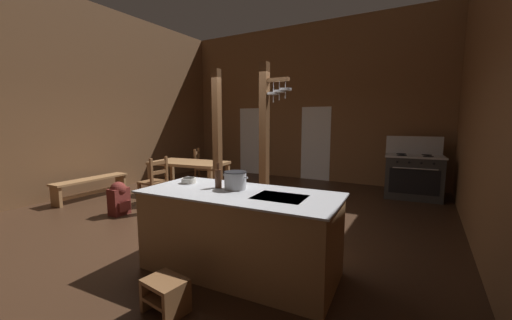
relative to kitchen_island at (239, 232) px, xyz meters
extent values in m
cube|color=#382316|center=(-1.33, 1.19, -0.50)|extent=(8.11, 9.32, 0.10)
cube|color=brown|center=(-1.33, 5.52, 1.71)|extent=(8.11, 0.14, 4.32)
cube|color=brown|center=(-5.06, 1.19, 1.71)|extent=(0.14, 9.32, 4.32)
cube|color=brown|center=(2.40, 1.19, 1.71)|extent=(0.14, 9.32, 4.32)
cube|color=white|center=(-2.97, 5.45, 0.57)|extent=(1.00, 0.01, 2.05)
cube|color=white|center=(-0.96, 5.45, 0.57)|extent=(0.84, 0.01, 2.05)
cube|color=#9E7044|center=(0.00, 0.00, -0.01)|extent=(2.15, 1.03, 0.88)
cube|color=#B7BABF|center=(0.00, 0.00, 0.44)|extent=(2.22, 1.09, 0.02)
cube|color=black|center=(0.47, 0.03, 0.45)|extent=(0.54, 0.43, 0.00)
cube|color=black|center=(-0.03, 0.43, -0.40)|extent=(1.99, 0.16, 0.10)
cube|color=#2E2E2E|center=(1.53, 4.56, 0.00)|extent=(1.16, 0.86, 0.90)
cube|color=black|center=(1.57, 4.17, -0.03)|extent=(0.93, 0.09, 0.52)
cylinder|color=#B7BABF|center=(1.57, 4.15, 0.25)|extent=(0.82, 0.10, 0.02)
cube|color=#B7BABF|center=(1.53, 4.56, 0.46)|extent=(1.21, 0.90, 0.03)
cube|color=#B7BABF|center=(1.50, 4.91, 0.67)|extent=(1.14, 0.14, 0.40)
cylinder|color=black|center=(1.79, 4.43, 0.48)|extent=(0.22, 0.22, 0.01)
cylinder|color=black|center=(1.30, 4.38, 0.48)|extent=(0.22, 0.22, 0.01)
cylinder|color=black|center=(1.77, 4.73, 0.48)|extent=(0.22, 0.22, 0.01)
cylinder|color=black|center=(1.27, 4.68, 0.48)|extent=(0.22, 0.22, 0.01)
cylinder|color=black|center=(1.90, 4.19, 0.37)|extent=(0.05, 0.03, 0.04)
cylinder|color=black|center=(1.68, 4.17, 0.37)|extent=(0.05, 0.03, 0.04)
cylinder|color=black|center=(1.46, 4.15, 0.37)|extent=(0.05, 0.03, 0.04)
cylinder|color=black|center=(1.24, 4.13, 0.37)|extent=(0.05, 0.03, 0.04)
cube|color=brown|center=(-0.77, 2.01, 0.88)|extent=(0.14, 0.14, 2.67)
cube|color=brown|center=(-0.57, 2.01, 1.90)|extent=(0.53, 0.09, 0.06)
cylinder|color=#B7BABF|center=(-0.59, 2.01, 1.80)|extent=(0.01, 0.01, 0.21)
cylinder|color=#B7BABF|center=(-0.59, 2.01, 1.68)|extent=(0.22, 0.22, 0.04)
cylinder|color=#B7BABF|center=(-0.59, 2.01, 1.60)|extent=(0.02, 0.02, 0.14)
cylinder|color=#B7BABF|center=(-0.48, 2.01, 1.81)|extent=(0.01, 0.01, 0.18)
cylinder|color=#B7BABF|center=(-0.48, 2.01, 1.71)|extent=(0.22, 0.22, 0.04)
cylinder|color=#B7BABF|center=(-0.48, 2.01, 1.63)|extent=(0.02, 0.02, 0.14)
cylinder|color=#B7BABF|center=(-0.37, 2.01, 1.83)|extent=(0.01, 0.01, 0.15)
cylinder|color=#B7BABF|center=(-0.37, 2.01, 1.73)|extent=(0.20, 0.20, 0.04)
cylinder|color=#B7BABF|center=(-0.37, 2.01, 1.65)|extent=(0.02, 0.02, 0.14)
cube|color=brown|center=(-1.90, 2.14, 0.88)|extent=(0.14, 0.14, 2.67)
cube|color=brown|center=(-0.17, -0.93, -0.17)|extent=(0.39, 0.32, 0.04)
cube|color=brown|center=(-0.33, -0.91, -0.32)|extent=(0.07, 0.28, 0.26)
cube|color=brown|center=(-0.01, -0.95, -0.32)|extent=(0.07, 0.28, 0.26)
cube|color=brown|center=(-0.17, -0.93, -0.32)|extent=(0.35, 0.32, 0.03)
cube|color=#9E7044|center=(-2.95, 2.44, 0.26)|extent=(1.80, 1.11, 0.06)
cube|color=#9E7044|center=(-3.78, 2.73, -0.11)|extent=(0.09, 0.09, 0.68)
cube|color=#9E7044|center=(-2.21, 2.93, -0.11)|extent=(0.09, 0.09, 0.68)
cube|color=#9E7044|center=(-3.68, 1.96, -0.11)|extent=(0.09, 0.09, 0.68)
cube|color=#9E7044|center=(-2.11, 2.16, -0.11)|extent=(0.09, 0.09, 0.68)
cube|color=brown|center=(-3.24, 3.34, -0.02)|extent=(0.59, 0.59, 0.04)
cube|color=brown|center=(-3.16, 3.60, -0.25)|extent=(0.07, 0.07, 0.41)
cube|color=brown|center=(-2.99, 3.26, -0.25)|extent=(0.07, 0.07, 0.41)
cube|color=brown|center=(-3.50, 3.43, 0.02)|extent=(0.07, 0.07, 0.95)
cube|color=brown|center=(-3.33, 3.09, 0.02)|extent=(0.07, 0.07, 0.95)
cube|color=brown|center=(-3.41, 3.26, 0.39)|extent=(0.20, 0.36, 0.07)
cube|color=brown|center=(-3.41, 3.26, 0.20)|extent=(0.20, 0.36, 0.07)
cube|color=brown|center=(-3.04, 1.47, -0.02)|extent=(0.45, 0.45, 0.04)
cube|color=brown|center=(-3.23, 1.29, -0.25)|extent=(0.05, 0.05, 0.41)
cube|color=brown|center=(-3.23, 1.67, -0.25)|extent=(0.05, 0.05, 0.41)
cube|color=brown|center=(-2.85, 1.28, 0.02)|extent=(0.05, 0.05, 0.95)
cube|color=brown|center=(-2.85, 1.66, 0.02)|extent=(0.05, 0.05, 0.95)
cube|color=brown|center=(-2.85, 1.47, 0.39)|extent=(0.04, 0.38, 0.07)
cube|color=brown|center=(-2.85, 1.47, 0.20)|extent=(0.04, 0.38, 0.07)
cube|color=#9E7044|center=(-4.48, 1.06, -0.03)|extent=(0.42, 1.59, 0.04)
cube|color=#9E7044|center=(-4.45, 0.33, -0.25)|extent=(0.31, 0.07, 0.40)
cube|color=#9E7044|center=(-4.51, 1.79, -0.25)|extent=(0.31, 0.07, 0.40)
cube|color=#9E7044|center=(-4.48, 1.06, -0.33)|extent=(0.11, 1.38, 0.06)
cube|color=maroon|center=(-2.96, 0.63, -0.21)|extent=(0.23, 0.33, 0.48)
cube|color=maroon|center=(-2.83, 0.63, -0.28)|extent=(0.07, 0.23, 0.17)
cylinder|color=black|center=(-3.09, 0.72, -0.21)|extent=(0.04, 0.04, 0.38)
cylinder|color=black|center=(-3.08, 0.53, -0.21)|extent=(0.04, 0.04, 0.38)
sphere|color=maroon|center=(-2.96, 0.63, 0.01)|extent=(0.28, 0.28, 0.27)
cylinder|color=#B7BABF|center=(-0.11, 0.10, 0.55)|extent=(0.25, 0.25, 0.19)
cylinder|color=black|center=(-0.11, 0.10, 0.65)|extent=(0.26, 0.26, 0.01)
cylinder|color=#B7BABF|center=(-0.25, 0.10, 0.60)|extent=(0.05, 0.02, 0.02)
cylinder|color=#B7BABF|center=(0.03, 0.10, 0.60)|extent=(0.05, 0.02, 0.02)
cylinder|color=silver|center=(-0.79, 0.08, 0.48)|extent=(0.18, 0.18, 0.06)
cylinder|color=black|center=(-0.79, 0.08, 0.52)|extent=(0.15, 0.15, 0.00)
cylinder|color=#56331E|center=(-0.32, 0.06, 0.56)|extent=(0.08, 0.08, 0.21)
cylinder|color=#56331E|center=(-0.32, 0.06, 0.70)|extent=(0.03, 0.03, 0.07)
camera|label=1|loc=(1.71, -2.63, 1.22)|focal=20.86mm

